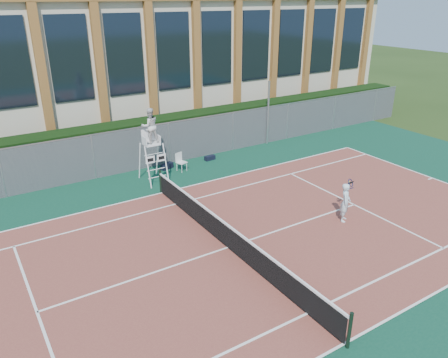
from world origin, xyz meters
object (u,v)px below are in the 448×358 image
steel_pole (268,113)px  plastic_chair (180,160)px  umpire_chair (150,128)px  tennis_player (345,202)px

steel_pole → plastic_chair: bearing=-169.6°
steel_pole → umpire_chair: bearing=-168.5°
umpire_chair → plastic_chair: umpire_chair is taller
steel_pole → tennis_player: steel_pole is taller
umpire_chair → plastic_chair: size_ratio=3.84×
tennis_player → umpire_chair: bearing=121.1°
steel_pole → plastic_chair: steel_pole is taller
plastic_chair → tennis_player: size_ratio=0.59×
umpire_chair → tennis_player: 9.28m
umpire_chair → tennis_player: size_ratio=2.26×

